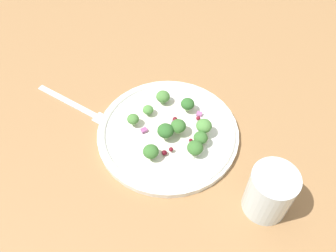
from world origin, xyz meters
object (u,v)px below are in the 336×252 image
plate (168,132)px  fork (78,107)px  broccoli_floret_1 (148,110)px  broccoli_floret_2 (204,126)px  water_glass (270,192)px  broccoli_floret_0 (165,97)px

plate → fork: 19.33cm
broccoli_floret_1 → broccoli_floret_2: broccoli_floret_2 is taller
broccoli_floret_2 → water_glass: bearing=135.0°
fork → water_glass: bearing=158.9°
fork → water_glass: 40.07cm
plate → water_glass: (-18.14, 11.08, 3.66)cm
broccoli_floret_2 → water_glass: water_glass is taller
broccoli_floret_1 → water_glass: bearing=148.0°
plate → water_glass: 21.56cm
plate → broccoli_floret_1: bearing=-34.5°
plate → broccoli_floret_1: 5.73cm
broccoli_floret_0 → fork: 17.75cm
broccoli_floret_1 → broccoli_floret_0: bearing=-125.7°
water_glass → broccoli_floret_0: bearing=-41.7°
plate → broccoli_floret_2: 7.05cm
broccoli_floret_2 → broccoli_floret_0: bearing=-36.3°
broccoli_floret_0 → broccoli_floret_1: broccoli_floret_0 is taller
broccoli_floret_1 → fork: 14.78cm
broccoli_floret_1 → water_glass: 26.73cm
plate → water_glass: water_glass is taller
broccoli_floret_1 → broccoli_floret_2: size_ratio=0.71×
broccoli_floret_0 → water_glass: 26.81cm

